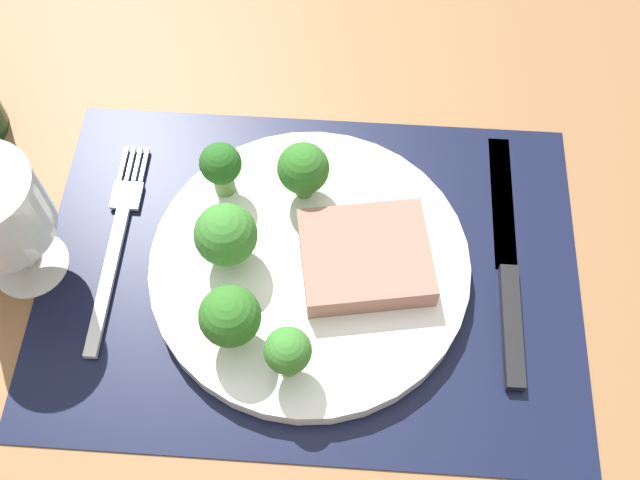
{
  "coord_description": "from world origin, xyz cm",
  "views": [
    {
      "loc": [
        2.59,
        -26.97,
        53.5
      ],
      "look_at": [
        0.68,
        1.88,
        1.9
      ],
      "focal_mm": 42.2,
      "sensor_mm": 36.0,
      "label": 1
    }
  ],
  "objects": [
    {
      "name": "ground_plane",
      "position": [
        0.0,
        0.0,
        -1.5
      ],
      "size": [
        140.0,
        110.0,
        3.0
      ],
      "primitive_type": "cube",
      "color": "brown"
    },
    {
      "name": "placemat",
      "position": [
        0.0,
        0.0,
        0.15
      ],
      "size": [
        42.63,
        30.31,
        0.3
      ],
      "primitive_type": "cube",
      "color": "black",
      "rests_on": "ground_plane"
    },
    {
      "name": "plate",
      "position": [
        0.0,
        0.0,
        1.1
      ],
      "size": [
        24.99,
        24.99,
        1.6
      ],
      "primitive_type": "cylinder",
      "color": "white",
      "rests_on": "placemat"
    },
    {
      "name": "steak",
      "position": [
        4.26,
        0.11,
        3.01
      ],
      "size": [
        10.98,
        9.83,
        2.23
      ],
      "primitive_type": "cube",
      "rotation": [
        0.0,
        0.0,
        0.17
      ],
      "color": "#9E6B5B",
      "rests_on": "plate"
    },
    {
      "name": "broccoli_back_left",
      "position": [
        -0.82,
        -8.75,
        5.0
      ],
      "size": [
        3.34,
        3.34,
        4.99
      ],
      "color": "#5B8942",
      "rests_on": "plate"
    },
    {
      "name": "broccoli_near_fork",
      "position": [
        -0.92,
        6.29,
        5.16
      ],
      "size": [
        4.12,
        4.12,
        5.43
      ],
      "color": "#5B8942",
      "rests_on": "plate"
    },
    {
      "name": "broccoli_near_steak",
      "position": [
        -7.37,
        6.17,
        5.12
      ],
      "size": [
        3.35,
        3.35,
        5.26
      ],
      "color": "#6B994C",
      "rests_on": "plate"
    },
    {
      "name": "broccoli_front_edge",
      "position": [
        -6.2,
        -0.28,
        5.18
      ],
      "size": [
        4.78,
        4.78,
        5.74
      ],
      "color": "#6B994C",
      "rests_on": "plate"
    },
    {
      "name": "broccoli_center",
      "position": [
        -5.04,
        -6.56,
        5.32
      ],
      "size": [
        4.43,
        4.43,
        5.73
      ],
      "color": "#6B994C",
      "rests_on": "plate"
    },
    {
      "name": "fork",
      "position": [
        -15.8,
        1.42,
        0.55
      ],
      "size": [
        2.4,
        19.2,
        0.5
      ],
      "rotation": [
        0.0,
        0.0,
        -0.02
      ],
      "color": "silver",
      "rests_on": "placemat"
    },
    {
      "name": "knife",
      "position": [
        15.64,
        0.53,
        0.6
      ],
      "size": [
        1.8,
        23.0,
        0.8
      ],
      "rotation": [
        0.0,
        0.0,
        0.01
      ],
      "color": "black",
      "rests_on": "placemat"
    }
  ]
}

